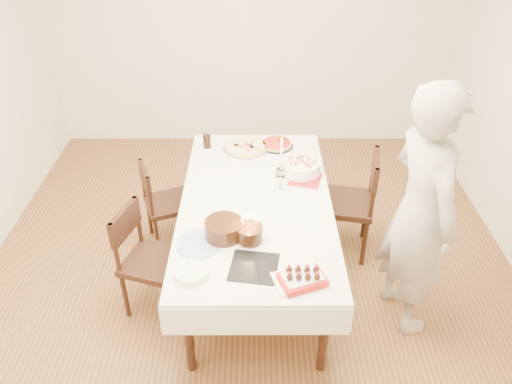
{
  "coord_description": "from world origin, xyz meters",
  "views": [
    {
      "loc": [
        0.05,
        -3.02,
        2.92
      ],
      "look_at": [
        0.05,
        0.08,
        0.83
      ],
      "focal_mm": 35.0,
      "sensor_mm": 36.0,
      "label": 1
    }
  ],
  "objects_px": {
    "person": "(420,213)",
    "pizza_white": "(246,147)",
    "taper_candle": "(281,157)",
    "cola_glass": "(207,141)",
    "pizza_pepperoni": "(276,144)",
    "chair_right_savory": "(345,203)",
    "chair_left_dessert": "(154,262)",
    "chair_left_savory": "(169,203)",
    "layer_cake": "(224,230)",
    "dining_table": "(256,239)",
    "birthday_cake": "(249,229)",
    "strawberry_box": "(303,279)",
    "pasta_bowl": "(301,167)"
  },
  "relations": [
    {
      "from": "chair_right_savory",
      "to": "birthday_cake",
      "type": "height_order",
      "value": "chair_right_savory"
    },
    {
      "from": "chair_right_savory",
      "to": "taper_candle",
      "type": "distance_m",
      "value": 0.71
    },
    {
      "from": "birthday_cake",
      "to": "taper_candle",
      "type": "bearing_deg",
      "value": 73.15
    },
    {
      "from": "birthday_cake",
      "to": "pasta_bowl",
      "type": "bearing_deg",
      "value": 64.25
    },
    {
      "from": "chair_right_savory",
      "to": "cola_glass",
      "type": "distance_m",
      "value": 1.33
    },
    {
      "from": "chair_right_savory",
      "to": "pasta_bowl",
      "type": "height_order",
      "value": "chair_right_savory"
    },
    {
      "from": "strawberry_box",
      "to": "pasta_bowl",
      "type": "bearing_deg",
      "value": 86.0
    },
    {
      "from": "taper_candle",
      "to": "layer_cake",
      "type": "distance_m",
      "value": 0.9
    },
    {
      "from": "pizza_pepperoni",
      "to": "taper_candle",
      "type": "bearing_deg",
      "value": -87.96
    },
    {
      "from": "person",
      "to": "pizza_pepperoni",
      "type": "relative_size",
      "value": 6.27
    },
    {
      "from": "chair_left_savory",
      "to": "person",
      "type": "xyz_separation_m",
      "value": [
        1.86,
        -0.87,
        0.53
      ]
    },
    {
      "from": "chair_left_savory",
      "to": "cola_glass",
      "type": "distance_m",
      "value": 0.65
    },
    {
      "from": "pasta_bowl",
      "to": "layer_cake",
      "type": "relative_size",
      "value": 0.95
    },
    {
      "from": "taper_candle",
      "to": "strawberry_box",
      "type": "xyz_separation_m",
      "value": [
        0.08,
        -1.23,
        -0.15
      ]
    },
    {
      "from": "chair_left_savory",
      "to": "layer_cake",
      "type": "bearing_deg",
      "value": 99.79
    },
    {
      "from": "chair_left_savory",
      "to": "person",
      "type": "relative_size",
      "value": 0.43
    },
    {
      "from": "layer_cake",
      "to": "birthday_cake",
      "type": "bearing_deg",
      "value": -11.94
    },
    {
      "from": "pizza_white",
      "to": "taper_candle",
      "type": "xyz_separation_m",
      "value": [
        0.29,
        -0.45,
        0.16
      ]
    },
    {
      "from": "pasta_bowl",
      "to": "cola_glass",
      "type": "relative_size",
      "value": 2.5
    },
    {
      "from": "layer_cake",
      "to": "person",
      "type": "bearing_deg",
      "value": 0.9
    },
    {
      "from": "dining_table",
      "to": "strawberry_box",
      "type": "bearing_deg",
      "value": -72.25
    },
    {
      "from": "cola_glass",
      "to": "birthday_cake",
      "type": "xyz_separation_m",
      "value": [
        0.39,
        -1.31,
        0.03
      ]
    },
    {
      "from": "dining_table",
      "to": "taper_candle",
      "type": "bearing_deg",
      "value": 59.67
    },
    {
      "from": "dining_table",
      "to": "chair_left_savory",
      "type": "height_order",
      "value": "chair_left_savory"
    },
    {
      "from": "chair_left_savory",
      "to": "person",
      "type": "height_order",
      "value": "person"
    },
    {
      "from": "pizza_white",
      "to": "strawberry_box",
      "type": "bearing_deg",
      "value": -77.63
    },
    {
      "from": "pizza_white",
      "to": "layer_cake",
      "type": "distance_m",
      "value": 1.25
    },
    {
      "from": "dining_table",
      "to": "pizza_white",
      "type": "distance_m",
      "value": 0.9
    },
    {
      "from": "chair_right_savory",
      "to": "birthday_cake",
      "type": "distance_m",
      "value": 1.2
    },
    {
      "from": "cola_glass",
      "to": "strawberry_box",
      "type": "xyz_separation_m",
      "value": [
        0.72,
        -1.71,
        -0.03
      ]
    },
    {
      "from": "chair_left_dessert",
      "to": "person",
      "type": "xyz_separation_m",
      "value": [
        1.85,
        -0.07,
        0.5
      ]
    },
    {
      "from": "taper_candle",
      "to": "person",
      "type": "bearing_deg",
      "value": -40.47
    },
    {
      "from": "layer_cake",
      "to": "dining_table",
      "type": "bearing_deg",
      "value": 63.47
    },
    {
      "from": "pizza_pepperoni",
      "to": "taper_candle",
      "type": "height_order",
      "value": "taper_candle"
    },
    {
      "from": "person",
      "to": "taper_candle",
      "type": "relative_size",
      "value": 5.22
    },
    {
      "from": "pizza_white",
      "to": "taper_candle",
      "type": "bearing_deg",
      "value": -57.38
    },
    {
      "from": "person",
      "to": "pizza_white",
      "type": "relative_size",
      "value": 4.47
    },
    {
      "from": "pizza_pepperoni",
      "to": "cola_glass",
      "type": "height_order",
      "value": "cola_glass"
    },
    {
      "from": "person",
      "to": "pasta_bowl",
      "type": "bearing_deg",
      "value": 26.36
    },
    {
      "from": "chair_right_savory",
      "to": "chair_left_dessert",
      "type": "relative_size",
      "value": 1.09
    },
    {
      "from": "person",
      "to": "pizza_white",
      "type": "bearing_deg",
      "value": 28.57
    },
    {
      "from": "pizza_white",
      "to": "person",
      "type": "bearing_deg",
      "value": -45.74
    },
    {
      "from": "pasta_bowl",
      "to": "birthday_cake",
      "type": "height_order",
      "value": "birthday_cake"
    },
    {
      "from": "chair_left_savory",
      "to": "pizza_pepperoni",
      "type": "height_order",
      "value": "chair_left_savory"
    },
    {
      "from": "chair_right_savory",
      "to": "pizza_white",
      "type": "bearing_deg",
      "value": 162.89
    },
    {
      "from": "pasta_bowl",
      "to": "birthday_cake",
      "type": "xyz_separation_m",
      "value": [
        -0.42,
        -0.87,
        0.04
      ]
    },
    {
      "from": "strawberry_box",
      "to": "chair_right_savory",
      "type": "bearing_deg",
      "value": 68.77
    },
    {
      "from": "birthday_cake",
      "to": "layer_cake",
      "type": "bearing_deg",
      "value": 168.06
    },
    {
      "from": "cola_glass",
      "to": "person",
      "type": "bearing_deg",
      "value": -39.09
    },
    {
      "from": "person",
      "to": "dining_table",
      "type": "bearing_deg",
      "value": 53.47
    }
  ]
}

